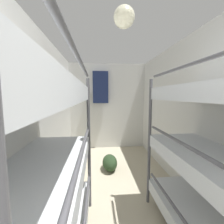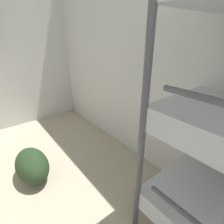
{
  "view_description": "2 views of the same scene",
  "coord_description": "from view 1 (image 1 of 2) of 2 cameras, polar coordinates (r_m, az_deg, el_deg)",
  "views": [
    {
      "loc": [
        -0.31,
        0.41,
        1.59
      ],
      "look_at": [
        0.05,
        4.09,
        1.18
      ],
      "focal_mm": 24.0,
      "sensor_mm": 36.0,
      "label": 1
    },
    {
      "loc": [
        -0.29,
        1.83,
        1.41
      ],
      "look_at": [
        0.66,
        3.04,
        0.72
      ],
      "focal_mm": 28.0,
      "sensor_mm": 36.0,
      "label": 2
    }
  ],
  "objects": [
    {
      "name": "bunk_stack_left_near",
      "position": [
        1.29,
        -27.84,
        -23.56
      ],
      "size": [
        0.7,
        1.91,
        1.85
      ],
      "color": "#4C4C51",
      "rests_on": "ground_plane"
    },
    {
      "name": "duffel_bag",
      "position": [
        3.4,
        -0.85,
        -18.68
      ],
      "size": [
        0.31,
        0.51,
        0.31
      ],
      "color": "#23381E",
      "rests_on": "ground_plane"
    },
    {
      "name": "wall_right",
      "position": [
        2.51,
        29.67,
        -2.04
      ],
      "size": [
        0.06,
        4.99,
        2.52
      ],
      "color": "silver",
      "rests_on": "ground_plane"
    },
    {
      "name": "wall_back",
      "position": [
        4.52,
        -1.68,
        2.12
      ],
      "size": [
        2.34,
        0.06,
        2.52
      ],
      "color": "silver",
      "rests_on": "ground_plane"
    },
    {
      "name": "ceiling_light",
      "position": [
        1.99,
        4.65,
        32.34
      ],
      "size": [
        0.24,
        0.24,
        0.24
      ],
      "color": "#F4EFCC"
    },
    {
      "name": "hanging_coat",
      "position": [
        4.35,
        -4.41,
        9.35
      ],
      "size": [
        0.44,
        0.12,
        0.9
      ],
      "color": "#192347"
    },
    {
      "name": "wall_left",
      "position": [
        2.21,
        -27.57,
        -2.96
      ],
      "size": [
        0.06,
        4.99,
        2.52
      ],
      "color": "silver",
      "rests_on": "ground_plane"
    }
  ]
}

